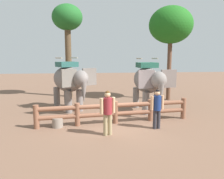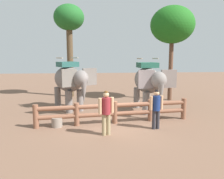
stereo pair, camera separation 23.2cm
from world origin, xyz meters
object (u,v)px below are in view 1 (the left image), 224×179
at_px(log_fence, 115,111).
at_px(elephant_center, 148,82).
at_px(tree_back_center, 67,22).
at_px(tourist_woman_in_black, 108,110).
at_px(tree_far_left, 171,26).
at_px(tourist_man_in_blue, 157,106).
at_px(feed_bucket, 58,122).
at_px(elephant_near_left, 69,81).

height_order(log_fence, elephant_center, elephant_center).
bearing_deg(tree_back_center, tourist_woman_in_black, -76.60).
xyz_separation_m(elephant_center, tree_far_left, (2.39, 3.13, 3.47)).
relative_size(log_fence, tourist_man_in_blue, 4.23).
relative_size(elephant_center, tree_far_left, 0.55).
relative_size(elephant_center, feed_bucket, 7.43).
bearing_deg(tree_far_left, elephant_center, -127.39).
relative_size(tourist_man_in_blue, feed_bucket, 3.60).
distance_m(tourist_woman_in_black, tree_far_left, 9.33).
bearing_deg(elephant_near_left, tree_back_center, 94.05).
distance_m(elephant_near_left, tourist_man_in_blue, 5.62).
bearing_deg(log_fence, elephant_center, 43.65).
bearing_deg(elephant_center, feed_bucket, -153.98).
height_order(tourist_man_in_blue, feed_bucket, tourist_man_in_blue).
relative_size(tourist_woman_in_black, tree_back_center, 0.26).
bearing_deg(tourist_man_in_blue, elephant_near_left, 135.64).
xyz_separation_m(tourist_man_in_blue, tree_back_center, (-4.30, 8.28, 4.59)).
bearing_deg(log_fence, feed_bucket, -173.48).
distance_m(elephant_near_left, tourist_woman_in_black, 4.84).
bearing_deg(tree_back_center, log_fence, -70.19).
xyz_separation_m(tourist_woman_in_black, tree_far_left, (5.02, 6.69, 4.12)).
relative_size(tourist_man_in_blue, tree_back_center, 0.25).
height_order(elephant_near_left, tourist_man_in_blue, elephant_near_left).
xyz_separation_m(log_fence, elephant_center, (2.11, 2.02, 1.09)).
bearing_deg(feed_bucket, elephant_center, 26.02).
xyz_separation_m(tourist_man_in_blue, tree_far_left, (2.82, 6.15, 4.17)).
bearing_deg(tourist_woman_in_black, tree_back_center, 103.40).
xyz_separation_m(elephant_near_left, elephant_center, (4.42, -0.88, -0.02)).
bearing_deg(tree_far_left, log_fence, -131.20).
xyz_separation_m(log_fence, tourist_man_in_blue, (1.68, -1.01, 0.39)).
bearing_deg(tree_back_center, elephant_near_left, -85.95).
relative_size(log_fence, tree_far_left, 1.12).
bearing_deg(tree_back_center, tourist_man_in_blue, -62.56).
height_order(elephant_center, tourist_woman_in_black, elephant_center).
distance_m(elephant_near_left, tree_far_left, 7.96).
xyz_separation_m(tourist_woman_in_black, tourist_man_in_blue, (2.20, 0.55, -0.05)).
relative_size(tourist_woman_in_black, feed_bucket, 3.77).
xyz_separation_m(tourist_man_in_blue, feed_bucket, (-4.31, 0.71, -0.78)).
height_order(elephant_near_left, elephant_center, elephant_near_left).
xyz_separation_m(log_fence, tree_far_left, (4.50, 5.14, 4.56)).
bearing_deg(elephant_center, tourist_man_in_blue, -98.18).
xyz_separation_m(elephant_near_left, tree_far_left, (6.81, 2.25, 3.45)).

